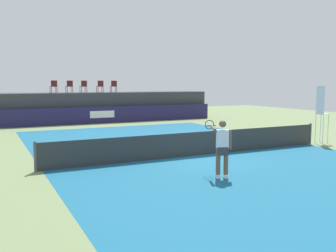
{
  "coord_description": "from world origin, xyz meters",
  "views": [
    {
      "loc": [
        -7.62,
        -12.56,
        2.87
      ],
      "look_at": [
        -0.36,
        2.0,
        1.0
      ],
      "focal_mm": 39.6,
      "sensor_mm": 36.0,
      "label": 1
    }
  ],
  "objects_px": {
    "spectator_chair_right": "(100,86)",
    "net_post_far": "(310,134)",
    "spectator_chair_left": "(69,86)",
    "tennis_ball": "(213,131)",
    "spectator_chair_far_left": "(54,86)",
    "tennis_player": "(222,147)",
    "spectator_chair_center": "(84,86)",
    "umpire_chair": "(321,110)",
    "net_post_near": "(35,157)",
    "spectator_chair_far_right": "(114,86)"
  },
  "relations": [
    {
      "from": "spectator_chair_far_left",
      "to": "spectator_chair_center",
      "type": "bearing_deg",
      "value": 4.63
    },
    {
      "from": "spectator_chair_far_left",
      "to": "spectator_chair_left",
      "type": "relative_size",
      "value": 1.0
    },
    {
      "from": "spectator_chair_center",
      "to": "umpire_chair",
      "type": "height_order",
      "value": "spectator_chair_center"
    },
    {
      "from": "spectator_chair_left",
      "to": "spectator_chair_far_right",
      "type": "height_order",
      "value": "same"
    },
    {
      "from": "umpire_chair",
      "to": "tennis_ball",
      "type": "relative_size",
      "value": 40.59
    },
    {
      "from": "spectator_chair_far_right",
      "to": "net_post_near",
      "type": "bearing_deg",
      "value": -116.99
    },
    {
      "from": "spectator_chair_center",
      "to": "net_post_near",
      "type": "height_order",
      "value": "spectator_chair_center"
    },
    {
      "from": "spectator_chair_center",
      "to": "umpire_chair",
      "type": "bearing_deg",
      "value": -63.35
    },
    {
      "from": "spectator_chair_far_left",
      "to": "tennis_player",
      "type": "bearing_deg",
      "value": -84.27
    },
    {
      "from": "umpire_chair",
      "to": "tennis_ball",
      "type": "distance_m",
      "value": 6.63
    },
    {
      "from": "tennis_player",
      "to": "net_post_far",
      "type": "bearing_deg",
      "value": 24.36
    },
    {
      "from": "spectator_chair_left",
      "to": "tennis_player",
      "type": "height_order",
      "value": "spectator_chair_left"
    },
    {
      "from": "spectator_chair_far_left",
      "to": "tennis_player",
      "type": "relative_size",
      "value": 0.5
    },
    {
      "from": "spectator_chair_far_left",
      "to": "tennis_player",
      "type": "xyz_separation_m",
      "value": [
        1.85,
        -18.43,
        -1.73
      ]
    },
    {
      "from": "spectator_chair_left",
      "to": "spectator_chair_right",
      "type": "height_order",
      "value": "same"
    },
    {
      "from": "spectator_chair_right",
      "to": "net_post_near",
      "type": "relative_size",
      "value": 0.89
    },
    {
      "from": "net_post_near",
      "to": "net_post_far",
      "type": "bearing_deg",
      "value": 0.0
    },
    {
      "from": "spectator_chair_center",
      "to": "umpire_chair",
      "type": "distance_m",
      "value": 17.14
    },
    {
      "from": "spectator_chair_far_right",
      "to": "spectator_chair_left",
      "type": "bearing_deg",
      "value": 171.86
    },
    {
      "from": "net_post_far",
      "to": "tennis_player",
      "type": "xyz_separation_m",
      "value": [
        -7.39,
        -3.34,
        0.46
      ]
    },
    {
      "from": "spectator_chair_far_left",
      "to": "net_post_near",
      "type": "distance_m",
      "value": 15.57
    },
    {
      "from": "spectator_chair_center",
      "to": "spectator_chair_far_right",
      "type": "height_order",
      "value": "same"
    },
    {
      "from": "spectator_chair_right",
      "to": "spectator_chair_far_right",
      "type": "bearing_deg",
      "value": -1.32
    },
    {
      "from": "spectator_chair_far_right",
      "to": "umpire_chair",
      "type": "height_order",
      "value": "spectator_chair_far_right"
    },
    {
      "from": "tennis_player",
      "to": "spectator_chair_far_left",
      "type": "bearing_deg",
      "value": 95.73
    },
    {
      "from": "net_post_near",
      "to": "tennis_ball",
      "type": "bearing_deg",
      "value": 29.06
    },
    {
      "from": "spectator_chair_far_left",
      "to": "spectator_chair_left",
      "type": "distance_m",
      "value": 1.24
    },
    {
      "from": "umpire_chair",
      "to": "net_post_far",
      "type": "distance_m",
      "value": 1.26
    },
    {
      "from": "spectator_chair_left",
      "to": "net_post_far",
      "type": "distance_m",
      "value": 17.55
    },
    {
      "from": "spectator_chair_far_left",
      "to": "umpire_chair",
      "type": "bearing_deg",
      "value": -56.82
    },
    {
      "from": "net_post_far",
      "to": "spectator_chair_left",
      "type": "bearing_deg",
      "value": 117.53
    },
    {
      "from": "spectator_chair_far_left",
      "to": "spectator_chair_left",
      "type": "xyz_separation_m",
      "value": [
        1.19,
        0.35,
        0.0
      ]
    },
    {
      "from": "spectator_chair_far_right",
      "to": "net_post_near",
      "type": "relative_size",
      "value": 0.89
    },
    {
      "from": "net_post_far",
      "to": "umpire_chair",
      "type": "bearing_deg",
      "value": -1.26
    },
    {
      "from": "spectator_chair_left",
      "to": "net_post_far",
      "type": "height_order",
      "value": "spectator_chair_left"
    },
    {
      "from": "spectator_chair_far_right",
      "to": "net_post_near",
      "type": "distance_m",
      "value": 16.95
    },
    {
      "from": "spectator_chair_left",
      "to": "tennis_ball",
      "type": "height_order",
      "value": "spectator_chair_left"
    },
    {
      "from": "umpire_chair",
      "to": "tennis_ball",
      "type": "height_order",
      "value": "umpire_chair"
    },
    {
      "from": "spectator_chair_right",
      "to": "tennis_player",
      "type": "xyz_separation_m",
      "value": [
        -1.55,
        -18.34,
        -1.73
      ]
    },
    {
      "from": "umpire_chair",
      "to": "tennis_player",
      "type": "height_order",
      "value": "umpire_chair"
    },
    {
      "from": "spectator_chair_far_left",
      "to": "net_post_near",
      "type": "height_order",
      "value": "spectator_chair_far_left"
    },
    {
      "from": "umpire_chair",
      "to": "spectator_chair_center",
      "type": "bearing_deg",
      "value": 116.65
    },
    {
      "from": "spectator_chair_right",
      "to": "net_post_near",
      "type": "distance_m",
      "value": 16.52
    },
    {
      "from": "spectator_chair_far_left",
      "to": "umpire_chair",
      "type": "relative_size",
      "value": 0.32
    },
    {
      "from": "spectator_chair_left",
      "to": "spectator_chair_center",
      "type": "distance_m",
      "value": 1.03
    },
    {
      "from": "spectator_chair_right",
      "to": "tennis_ball",
      "type": "bearing_deg",
      "value": -63.78
    },
    {
      "from": "spectator_chair_right",
      "to": "net_post_far",
      "type": "distance_m",
      "value": 16.24
    },
    {
      "from": "spectator_chair_far_left",
      "to": "net_post_near",
      "type": "relative_size",
      "value": 0.89
    },
    {
      "from": "spectator_chair_far_left",
      "to": "umpire_chair",
      "type": "xyz_separation_m",
      "value": [
        9.88,
        -15.1,
        -1.11
      ]
    },
    {
      "from": "umpire_chair",
      "to": "net_post_far",
      "type": "height_order",
      "value": "umpire_chair"
    }
  ]
}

